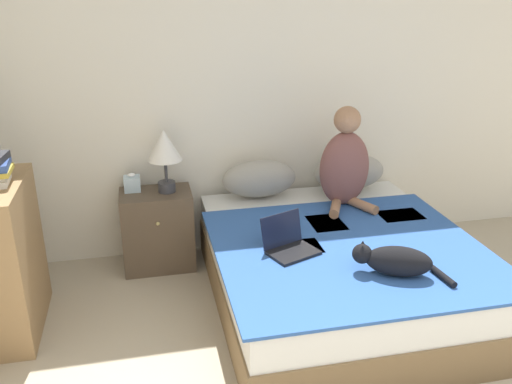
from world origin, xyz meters
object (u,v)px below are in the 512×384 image
at_px(pillow_near, 259,179).
at_px(laptop_open, 289,244).
at_px(tissue_box, 132,183).
at_px(bookshelf, 12,258).
at_px(bed, 338,269).
at_px(nightstand, 158,230).
at_px(person_sitting, 345,164).
at_px(cat_tabby, 395,260).
at_px(table_lamp, 164,149).
at_px(pillow_far, 349,172).

bearing_deg(pillow_near, laptop_open, -91.54).
relative_size(tissue_box, bookshelf, 0.14).
bearing_deg(pillow_near, bookshelf, -159.24).
relative_size(bed, nightstand, 3.17).
xyz_separation_m(bed, person_sitting, (0.21, 0.51, 0.58)).
bearing_deg(tissue_box, bed, -32.85).
bearing_deg(person_sitting, pillow_near, 152.71).
bearing_deg(pillow_near, cat_tabby, -70.35).
distance_m(pillow_near, table_lamp, 0.78).
xyz_separation_m(nightstand, bookshelf, (-0.91, -0.63, 0.19)).
bearing_deg(person_sitting, pillow_far, 61.53).
height_order(laptop_open, tissue_box, tissue_box).
distance_m(bed, person_sitting, 0.80).
bearing_deg(bed, pillow_far, 65.36).
relative_size(bed, tissue_box, 13.92).
distance_m(cat_tabby, bookshelf, 2.32).
relative_size(pillow_near, tissue_box, 4.18).
height_order(bed, tissue_box, tissue_box).
bearing_deg(table_lamp, cat_tabby, -48.12).
relative_size(pillow_near, person_sitting, 0.78).
height_order(person_sitting, table_lamp, person_sitting).
distance_m(tissue_box, bookshelf, 1.04).
xyz_separation_m(laptop_open, table_lamp, (-0.69, 0.93, 0.39)).
height_order(nightstand, table_lamp, table_lamp).
bearing_deg(tissue_box, table_lamp, -16.84).
xyz_separation_m(table_lamp, tissue_box, (-0.25, 0.08, -0.28)).
bearing_deg(pillow_near, nightstand, -178.43).
relative_size(person_sitting, table_lamp, 1.58).
xyz_separation_m(cat_tabby, tissue_box, (-1.46, 1.42, 0.07)).
height_order(bed, table_lamp, table_lamp).
relative_size(pillow_near, table_lamp, 1.23).
xyz_separation_m(pillow_near, laptop_open, (-0.03, -0.96, -0.10)).
bearing_deg(nightstand, laptop_open, -50.14).
height_order(bed, person_sitting, person_sitting).
height_order(pillow_near, nightstand, pillow_near).
bearing_deg(bed, tissue_box, 147.15).
height_order(table_lamp, tissue_box, table_lamp).
bearing_deg(laptop_open, pillow_far, 29.30).
relative_size(nightstand, bookshelf, 0.62).
relative_size(laptop_open, bookshelf, 0.38).
height_order(pillow_far, nightstand, pillow_far).
distance_m(table_lamp, bookshelf, 1.27).
bearing_deg(bookshelf, pillow_far, 14.81).
relative_size(pillow_near, laptop_open, 1.58).
xyz_separation_m(pillow_far, person_sitting, (-0.16, -0.30, 0.18)).
xyz_separation_m(bed, pillow_far, (0.37, 0.81, 0.40)).
bearing_deg(pillow_near, table_lamp, -178.25).
distance_m(laptop_open, table_lamp, 1.23).
bearing_deg(person_sitting, table_lamp, 167.90).
relative_size(bed, pillow_near, 3.33).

